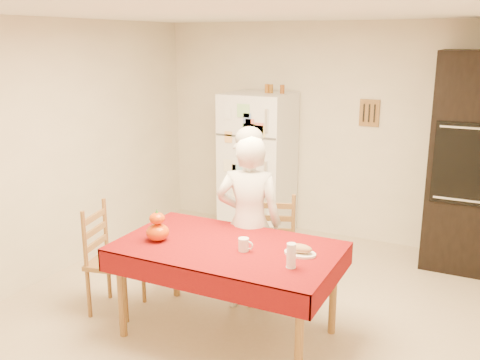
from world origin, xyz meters
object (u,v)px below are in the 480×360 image
Objects in this scene: bread_plate at (300,253)px; chair_far at (272,244)px; chair_left at (108,255)px; wine_glass at (291,256)px; refrigerator at (258,165)px; dining_table at (228,254)px; pumpkin_lower at (158,232)px; coffee_mug at (244,245)px; oven_cabinet at (468,163)px; seated_woman at (249,223)px.

chair_far is at bearing 126.39° from bread_plate.
wine_glass is (1.70, -0.08, 0.34)m from chair_left.
dining_table is (0.75, -2.23, -0.16)m from refrigerator.
chair_far is 1.14m from pumpkin_lower.
coffee_mug is (0.91, -2.27, -0.04)m from refrigerator.
oven_cabinet is (2.28, 0.05, 0.25)m from refrigerator.
dining_table is at bearing -123.88° from oven_cabinet.
refrigerator is at bearing 108.67° from dining_table.
oven_cabinet is 2.32× the size of chair_left.
refrigerator is at bearing 95.03° from pumpkin_lower.
seated_woman is 0.75m from bread_plate.
refrigerator is 1.00× the size of dining_table.
oven_cabinet is 12.05× the size of pumpkin_lower.
chair_far reaches higher than dining_table.
chair_far is at bearing -130.87° from seated_woman.
refrigerator is 0.77× the size of oven_cabinet.
coffee_mug is (0.21, -0.54, 0.04)m from seated_woman.
seated_woman is 15.52× the size of coffee_mug.
seated_woman is 6.47× the size of bread_plate.
seated_woman is 8.50× the size of pumpkin_lower.
refrigerator reaches higher than wine_glass.
dining_table is 0.63m from wine_glass.
refrigerator reaches higher than coffee_mug.
oven_cabinet is 2.19m from chair_far.
oven_cabinet is 12.50× the size of wine_glass.
chair_far and chair_left have the same top height.
chair_far is at bearing 56.73° from pumpkin_lower.
bread_plate is (-0.96, -2.20, -0.33)m from oven_cabinet.
bread_plate is at bearing -73.10° from chair_far.
chair_left is at bearing -174.67° from bread_plate.
coffee_mug is (1.28, 0.04, 0.30)m from chair_left.
pumpkin_lower is at bearing -130.55° from oven_cabinet.
chair_left is 9.50× the size of coffee_mug.
coffee_mug reaches higher than bread_plate.
bread_plate is at bearing 127.69° from seated_woman.
chair_far is 0.90m from bread_plate.
seated_woman is (-0.11, -0.26, 0.27)m from chair_far.
oven_cabinet is 2.63m from wine_glass.
chair_far is (0.81, -1.46, -0.34)m from refrigerator.
pumpkin_lower is 0.76× the size of bread_plate.
dining_table is at bearing -113.61° from chair_far.
refrigerator is at bearing 121.47° from bread_plate.
chair_left is at bearing 173.38° from pumpkin_lower.
oven_cabinet reaches higher than chair_left.
chair_left is 5.40× the size of wine_glass.
oven_cabinet is at bearing 26.19° from chair_far.
coffee_mug is at bearing 93.67° from seated_woman.
bread_plate is (0.41, 0.12, -0.04)m from coffee_mug.
chair_left is (-1.12, -0.08, -0.18)m from dining_table.
chair_far is at bearing -134.31° from oven_cabinet.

